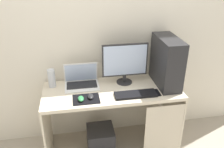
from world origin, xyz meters
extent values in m
plane|color=#9E9384|center=(0.00, 0.00, 0.00)|extent=(8.00, 8.00, 0.00)
cube|color=beige|center=(0.00, 0.33, 1.30)|extent=(4.00, 0.04, 2.60)
cube|color=beige|center=(0.00, 0.00, 0.74)|extent=(1.43, 0.58, 0.03)
cube|color=beige|center=(-0.70, 0.00, 0.36)|extent=(0.02, 0.58, 0.73)
cube|color=beige|center=(0.70, 0.00, 0.36)|extent=(0.02, 0.58, 0.73)
cube|color=beige|center=(0.49, -0.28, 0.40)|extent=(0.40, 0.01, 0.58)
cube|color=#232326|center=(0.58, 0.03, 1.02)|extent=(0.20, 0.48, 0.52)
cylinder|color=#232326|center=(0.16, 0.13, 0.77)|extent=(0.17, 0.17, 0.01)
cylinder|color=#232326|center=(0.16, 0.13, 0.81)|extent=(0.04, 0.04, 0.08)
cube|color=#232326|center=(0.16, 0.12, 1.03)|extent=(0.49, 0.02, 0.36)
cube|color=#B2C6EA|center=(0.16, 0.11, 1.03)|extent=(0.46, 0.00, 0.33)
cube|color=white|center=(-0.31, 0.11, 0.77)|extent=(0.36, 0.25, 0.01)
cube|color=black|center=(-0.31, 0.13, 0.78)|extent=(0.32, 0.17, 0.00)
cube|color=white|center=(-0.31, 0.21, 0.89)|extent=(0.36, 0.05, 0.23)
cube|color=#ADC1E5|center=(-0.31, 0.20, 0.89)|extent=(0.34, 0.04, 0.20)
cylinder|color=#B7BCC6|center=(-0.61, 0.17, 0.86)|extent=(0.08, 0.08, 0.20)
cube|color=black|center=(0.21, -0.16, 0.77)|extent=(0.42, 0.14, 0.02)
cube|color=black|center=(-0.28, -0.15, 0.76)|extent=(0.26, 0.20, 0.00)
ellipsoid|color=#232326|center=(-0.23, -0.14, 0.78)|extent=(0.06, 0.10, 0.03)
ellipsoid|color=#338C4C|center=(-0.33, -0.16, 0.78)|extent=(0.06, 0.10, 0.03)
cube|color=black|center=(0.43, -0.15, 0.77)|extent=(0.07, 0.13, 0.01)
cube|color=#232326|center=(-0.14, -0.05, 0.15)|extent=(0.29, 0.29, 0.29)
camera|label=1|loc=(-0.36, -2.11, 2.00)|focal=38.00mm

